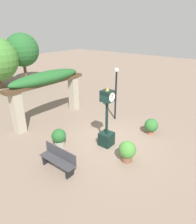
{
  "coord_description": "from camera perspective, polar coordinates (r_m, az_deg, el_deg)",
  "views": [
    {
      "loc": [
        -6.85,
        -4.61,
        5.2
      ],
      "look_at": [
        -0.25,
        0.55,
        1.56
      ],
      "focal_mm": 32.0,
      "sensor_mm": 36.0,
      "label": 1
    }
  ],
  "objects": [
    {
      "name": "potted_plant_near_left",
      "position": [
        8.42,
        8.35,
        -10.88
      ],
      "size": [
        0.73,
        0.73,
        0.9
      ],
      "color": "brown",
      "rests_on": "ground"
    },
    {
      "name": "potted_plant_far_left",
      "position": [
        9.42,
        -11.09,
        -7.11
      ],
      "size": [
        0.67,
        0.67,
        0.88
      ],
      "color": "gray",
      "rests_on": "ground"
    },
    {
      "name": "pergola",
      "position": [
        11.7,
        -14.31,
        7.96
      ],
      "size": [
        5.16,
        1.08,
        2.88
      ],
      "color": "#A89E89",
      "rests_on": "ground"
    },
    {
      "name": "potted_plant_near_right",
      "position": [
        10.63,
        14.96,
        -3.8
      ],
      "size": [
        0.7,
        0.7,
        0.84
      ],
      "color": "#9E563D",
      "rests_on": "ground"
    },
    {
      "name": "ground_plane",
      "position": [
        9.76,
        3.51,
        -8.75
      ],
      "size": [
        60.0,
        60.0,
        0.0
      ],
      "primitive_type": "plane",
      "color": "#7F6B5B"
    },
    {
      "name": "pedestal_clock",
      "position": [
        9.06,
        2.49,
        -3.39
      ],
      "size": [
        0.59,
        0.59,
        2.83
      ],
      "color": "black",
      "rests_on": "ground"
    },
    {
      "name": "park_bench",
      "position": [
        8.09,
        -11.23,
        -13.08
      ],
      "size": [
        0.42,
        1.66,
        0.89
      ],
      "rotation": [
        0.0,
        0.0,
        -1.57
      ],
      "color": "#38383D",
      "rests_on": "ground"
    },
    {
      "name": "lamp_post",
      "position": [
        11.48,
        5.16,
        6.85
      ],
      "size": [
        0.24,
        0.24,
        3.08
      ],
      "color": "black",
      "rests_on": "ground"
    }
  ]
}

